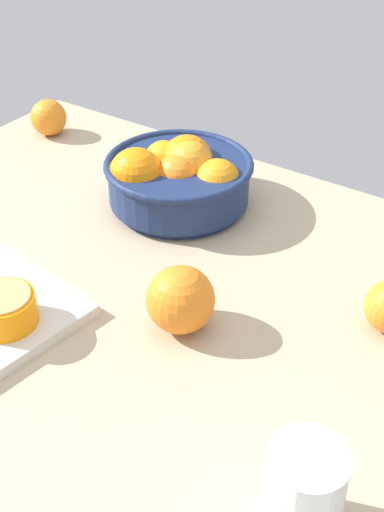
% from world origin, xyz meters
% --- Properties ---
extents(ground_plane, '(1.22, 0.89, 0.03)m').
position_xyz_m(ground_plane, '(0.00, 0.00, -0.01)').
color(ground_plane, tan).
extents(fruit_bowl, '(0.24, 0.24, 0.11)m').
position_xyz_m(fruit_bowl, '(-0.14, 0.24, 0.05)').
color(fruit_bowl, navy).
rests_on(fruit_bowl, ground_plane).
extents(juice_glass, '(0.07, 0.07, 0.10)m').
position_xyz_m(juice_glass, '(0.28, -0.17, 0.05)').
color(juice_glass, white).
rests_on(juice_glass, ground_plane).
extents(orange_half_0, '(0.08, 0.08, 0.04)m').
position_xyz_m(orange_half_0, '(-0.15, -0.13, 0.04)').
color(orange_half_0, orange).
rests_on(orange_half_0, cutting_board).
extents(loose_orange_1, '(0.09, 0.09, 0.09)m').
position_xyz_m(loose_orange_1, '(0.03, 0.00, 0.04)').
color(loose_orange_1, orange).
rests_on(loose_orange_1, ground_plane).
extents(loose_orange_2, '(0.07, 0.07, 0.07)m').
position_xyz_m(loose_orange_2, '(-0.50, 0.32, 0.03)').
color(loose_orange_2, orange).
rests_on(loose_orange_2, ground_plane).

